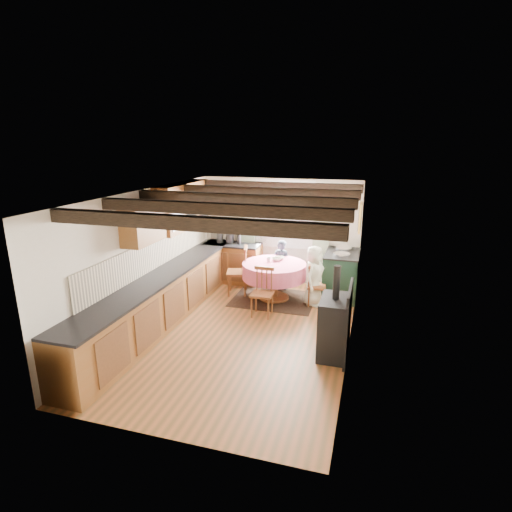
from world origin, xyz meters
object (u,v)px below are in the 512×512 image
(chair_left, at_px, (237,271))
(child_right, at_px, (314,275))
(cast_iron_stove, at_px, (335,311))
(child_far, at_px, (282,265))
(cup, at_px, (269,260))
(chair_near, at_px, (262,292))
(dining_table, at_px, (274,282))
(chair_right, at_px, (316,284))
(aga_range, at_px, (341,274))

(chair_left, distance_m, child_right, 1.66)
(cast_iron_stove, relative_size, child_far, 1.28)
(child_right, xyz_separation_m, cup, (-0.96, 0.10, 0.22))
(child_right, relative_size, cup, 12.66)
(cast_iron_stove, bearing_deg, cup, 127.66)
(chair_near, height_order, child_right, child_right)
(chair_left, bearing_deg, chair_near, 26.32)
(dining_table, distance_m, cup, 0.47)
(dining_table, distance_m, chair_right, 0.89)
(child_right, height_order, cup, child_right)
(child_right, bearing_deg, child_far, 64.98)
(chair_right, xyz_separation_m, child_far, (-0.88, 0.70, 0.12))
(chair_near, xyz_separation_m, cast_iron_stove, (1.45, -1.09, 0.26))
(cast_iron_stove, bearing_deg, chair_near, 142.89)
(chair_near, xyz_separation_m, chair_left, (-0.82, 0.94, 0.06))
(chair_left, xyz_separation_m, chair_right, (1.72, -0.14, -0.08))
(dining_table, height_order, chair_near, chair_near)
(aga_range, bearing_deg, chair_left, -167.45)
(dining_table, xyz_separation_m, chair_left, (-0.84, 0.10, 0.13))
(dining_table, relative_size, aga_range, 1.22)
(chair_near, bearing_deg, cup, 96.82)
(chair_near, distance_m, chair_right, 1.21)
(aga_range, bearing_deg, child_far, 176.73)
(aga_range, distance_m, child_right, 0.78)
(chair_right, xyz_separation_m, cast_iron_stove, (0.54, -1.90, 0.28))
(chair_near, bearing_deg, aga_range, 46.32)
(cup, bearing_deg, chair_right, -7.45)
(cup, bearing_deg, child_right, -5.90)
(chair_near, height_order, child_far, child_far)
(child_right, bearing_deg, chair_near, 148.82)
(chair_near, xyz_separation_m, chair_right, (0.91, 0.80, -0.02))
(chair_left, height_order, child_right, child_right)
(chair_right, xyz_separation_m, cup, (-1.03, 0.13, 0.39))
(dining_table, distance_m, cast_iron_stove, 2.43)
(child_far, distance_m, child_right, 1.05)
(dining_table, relative_size, cup, 13.58)
(chair_right, relative_size, child_far, 0.78)
(aga_range, height_order, cast_iron_stove, cast_iron_stove)
(child_right, distance_m, cup, 0.99)
(dining_table, height_order, chair_left, chair_left)
(dining_table, xyz_separation_m, child_far, (0.01, 0.65, 0.17))
(child_far, bearing_deg, chair_left, 47.74)
(chair_near, relative_size, cast_iron_stove, 0.64)
(dining_table, xyz_separation_m, chair_right, (0.88, -0.05, 0.05))
(dining_table, distance_m, child_right, 0.85)
(chair_right, distance_m, cast_iron_stove, 1.99)
(child_far, bearing_deg, cup, 89.65)
(chair_left, distance_m, cast_iron_stove, 3.05)
(child_far, bearing_deg, aga_range, -168.78)
(chair_left, relative_size, cast_iron_stove, 0.73)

